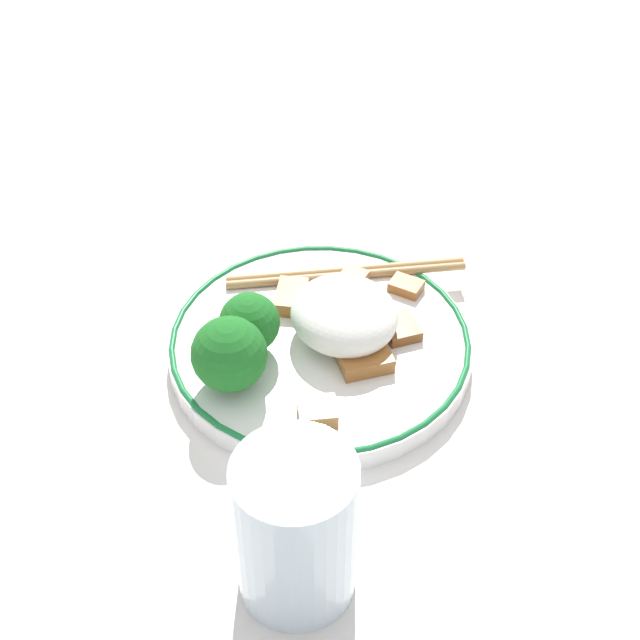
{
  "coord_description": "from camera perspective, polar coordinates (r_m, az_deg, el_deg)",
  "views": [
    {
      "loc": [
        0.25,
        0.45,
        0.51
      ],
      "look_at": [
        0.0,
        0.0,
        0.04
      ],
      "focal_mm": 50.0,
      "sensor_mm": 36.0,
      "label": 1
    }
  ],
  "objects": [
    {
      "name": "meat_on_rice_edge",
      "position": [
        0.74,
        -1.88,
        1.48
      ],
      "size": [
        0.04,
        0.05,
        0.01
      ],
      "color": "#995B28",
      "rests_on": "plate"
    },
    {
      "name": "meat_near_left",
      "position": [
        0.75,
        2.06,
        2.5
      ],
      "size": [
        0.03,
        0.03,
        0.01
      ],
      "color": "#995B28",
      "rests_on": "plate"
    },
    {
      "name": "broccoli_back_left",
      "position": [
        0.68,
        -4.53,
        -0.2
      ],
      "size": [
        0.05,
        0.05,
        0.05
      ],
      "color": "#7FB756",
      "rests_on": "plate"
    },
    {
      "name": "rice_mound",
      "position": [
        0.7,
        1.55,
        0.35
      ],
      "size": [
        0.08,
        0.09,
        0.04
      ],
      "color": "white",
      "rests_on": "plate"
    },
    {
      "name": "ground_plane",
      "position": [
        0.72,
        0.0,
        -2.23
      ],
      "size": [
        3.0,
        3.0,
        0.0
      ],
      "primitive_type": "plane",
      "color": "silver"
    },
    {
      "name": "meat_near_back",
      "position": [
        0.68,
        2.89,
        -2.54
      ],
      "size": [
        0.04,
        0.04,
        0.01
      ],
      "color": "#995B28",
      "rests_on": "plate"
    },
    {
      "name": "drinking_glass",
      "position": [
        0.55,
        -1.58,
        -13.23
      ],
      "size": [
        0.07,
        0.07,
        0.11
      ],
      "color": "silver",
      "rests_on": "ground_plane"
    },
    {
      "name": "meat_near_right",
      "position": [
        0.73,
        2.27,
        0.91
      ],
      "size": [
        0.04,
        0.04,
        0.01
      ],
      "color": "#995B28",
      "rests_on": "plate"
    },
    {
      "name": "meat_near_front",
      "position": [
        0.65,
        -0.15,
        -5.95
      ],
      "size": [
        0.04,
        0.03,
        0.01
      ],
      "color": "#9E6633",
      "rests_on": "plate"
    },
    {
      "name": "plate",
      "position": [
        0.71,
        0.0,
        -1.6
      ],
      "size": [
        0.24,
        0.24,
        0.02
      ],
      "color": "white",
      "rests_on": "ground_plane"
    },
    {
      "name": "meat_mid_left",
      "position": [
        0.71,
        5.18,
        -0.53
      ],
      "size": [
        0.03,
        0.04,
        0.01
      ],
      "color": "brown",
      "rests_on": "plate"
    },
    {
      "name": "broccoli_back_center",
      "position": [
        0.66,
        -5.83,
        -2.2
      ],
      "size": [
        0.06,
        0.06,
        0.06
      ],
      "color": "#7FB756",
      "rests_on": "plate"
    },
    {
      "name": "chopsticks",
      "position": [
        0.77,
        1.71,
        3.04
      ],
      "size": [
        0.2,
        0.09,
        0.01
      ],
      "color": "#AD8451",
      "rests_on": "plate"
    },
    {
      "name": "meat_mid_right",
      "position": [
        0.75,
        5.53,
        2.17
      ],
      "size": [
        0.03,
        0.03,
        0.01
      ],
      "color": "#995B28",
      "rests_on": "plate"
    }
  ]
}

